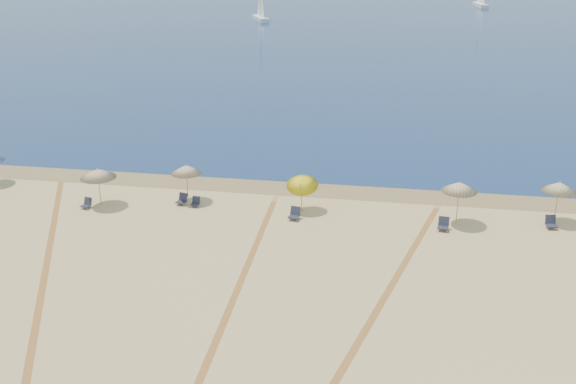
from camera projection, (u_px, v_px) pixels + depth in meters
name	position (u px, v px, depth m)	size (l,w,h in m)	color
wet_sand	(298.00, 188.00, 45.51)	(500.00, 500.00, 0.00)	olive
umbrella_1	(98.00, 173.00, 42.02)	(2.19, 2.19, 2.46)	gray
umbrella_2	(186.00, 169.00, 42.65)	(1.93, 1.94, 2.47)	gray
umbrella_3	(302.00, 182.00, 41.25)	(1.93, 2.00, 2.53)	gray
umbrella_4	(459.00, 187.00, 39.38)	(2.06, 2.06, 2.66)	gray
umbrella_5	(559.00, 187.00, 39.59)	(1.94, 1.94, 2.59)	gray
chair_1	(87.00, 204.00, 42.34)	(0.64, 0.71, 0.63)	#1C1E2E
chair_2	(182.00, 199.00, 42.89)	(0.70, 0.77, 0.68)	#1C1E2E
chair_3	(196.00, 202.00, 42.59)	(0.53, 0.61, 0.59)	#1C1E2E
chair_4	(295.00, 214.00, 40.76)	(0.70, 0.79, 0.73)	#1C1E2E
chair_5	(443.00, 224.00, 39.37)	(0.69, 0.78, 0.73)	#1C1E2E
chair_6	(551.00, 223.00, 39.63)	(0.68, 0.77, 0.72)	#1C1E2E
sailboat_1	(261.00, 4.00, 117.07)	(3.90, 5.90, 8.69)	white
tire_tracks	(207.00, 298.00, 32.41)	(52.49, 38.57, 0.00)	tan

